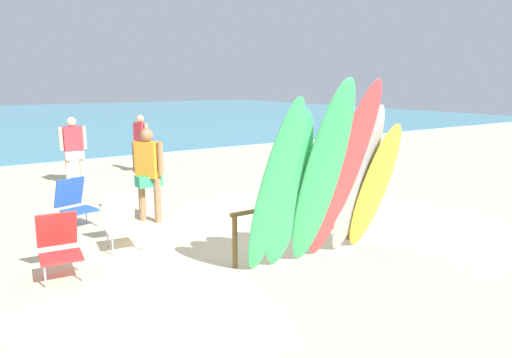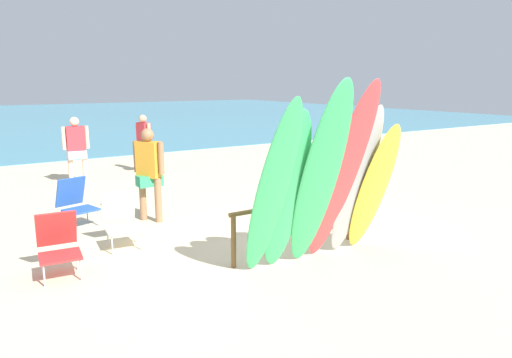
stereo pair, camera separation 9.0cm
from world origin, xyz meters
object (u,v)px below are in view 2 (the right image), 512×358
Objects in this scene: surfboard_red_3 at (342,175)px; surfboard_yellow_5 at (374,189)px; beachgoer_photographing at (149,168)px; beach_chair_red at (58,242)px; surfboard_grey_4 at (356,182)px; beachgoer_near_rack at (144,139)px; surfboard_green_2 at (320,178)px; beachgoer_strolling at (76,146)px; beach_chair_striped at (121,218)px; surfboard_green_0 at (272,192)px; surfboard_green_1 at (286,193)px; beach_chair_blue at (75,201)px; surfboard_rack at (296,215)px.

surfboard_yellow_5 is (0.73, 0.11, -0.29)m from surfboard_red_3.
beachgoer_photographing is 2.05× the size of beach_chair_red.
surfboard_grey_4 reaches higher than beachgoer_near_rack.
surfboard_red_3 is (0.39, 0.01, -0.01)m from surfboard_green_2.
beachgoer_strolling is at bearing -27.44° from beachgoer_photographing.
beach_chair_striped is at bearing 106.55° from beachgoer_photographing.
surfboard_green_0 is at bearing 175.84° from surfboard_red_3.
beach_chair_red is at bearing 151.42° from surfboard_green_1.
surfboard_green_1 is at bearing 103.38° from beachgoer_strolling.
surfboard_grey_4 is (0.40, 0.13, -0.16)m from surfboard_red_3.
beachgoer_photographing is (-2.15, 3.27, -0.00)m from surfboard_yellow_5.
beach_chair_striped is (-1.85, 2.42, -0.83)m from surfboard_green_2.
surfboard_green_2 is 1.69× the size of beachgoer_near_rack.
beach_chair_red is (-2.85, 1.79, -0.84)m from surfboard_green_2.
beach_chair_blue is (0.65, 2.09, 0.01)m from beach_chair_red.
beachgoer_photographing reaches higher than beach_chair_red.
surfboard_red_3 reaches higher than beach_chair_red.
beachgoer_photographing is (-1.82, 3.25, -0.13)m from surfboard_grey_4.
surfboard_green_2 reaches higher than beachgoer_photographing.
surfboard_green_2 is 3.23× the size of beach_chair_blue.
surfboard_yellow_5 is at bearing -33.68° from surfboard_rack.
surfboard_green_2 reaches higher than beach_chair_striped.
surfboard_red_3 is (1.08, -0.04, 0.09)m from surfboard_green_0.
surfboard_grey_4 is 1.36× the size of beachgoer_photographing.
beach_chair_blue is (-2.65, -4.00, -0.48)m from beachgoer_near_rack.
surfboard_yellow_5 is at bearing -17.21° from beach_chair_red.
surfboard_rack is at bearing -68.33° from beach_chair_blue.
beach_chair_striped is at bearing 140.65° from surfboard_rack.
surfboard_red_3 is 3.79m from beach_chair_red.
surfboard_green_0 is at bearing -153.60° from surfboard_green_1.
beachgoer_near_rack is (-0.68, 7.76, -0.05)m from surfboard_yellow_5.
surfboard_green_0 is 0.70m from surfboard_green_2.
beachgoer_strolling is at bearing 104.00° from surfboard_rack.
surfboard_green_0 is 4.18m from beach_chair_blue.
surfboard_green_0 is 1.49m from surfboard_grey_4.
beachgoer_near_rack is at bearing -51.50° from beachgoer_photographing.
beach_chair_blue is at bearing 82.48° from beachgoer_strolling.
beach_chair_blue is at bearing 78.33° from beach_chair_red.
beach_chair_red is at bearing 142.01° from surfboard_green_0.
surfboard_green_0 reaches higher than surfboard_grey_4.
beachgoer_near_rack is at bearing 73.19° from beach_chair_striped.
beach_chair_striped is at bearing 133.37° from surfboard_green_2.
beach_chair_red is 0.98× the size of beach_chair_striped.
beachgoer_photographing is at bearing 115.22° from surfboard_grey_4.
beachgoer_near_rack is (0.24, 7.15, 0.34)m from surfboard_rack.
beach_chair_blue is at bearing 131.47° from beachgoer_near_rack.
surfboard_green_0 is at bearing 100.91° from beachgoer_strolling.
surfboard_yellow_5 is at bearing 114.61° from beachgoer_strolling.
beachgoer_near_rack is at bearing 88.54° from surfboard_grey_4.
beach_chair_red is at bearing -122.94° from beach_chair_blue.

